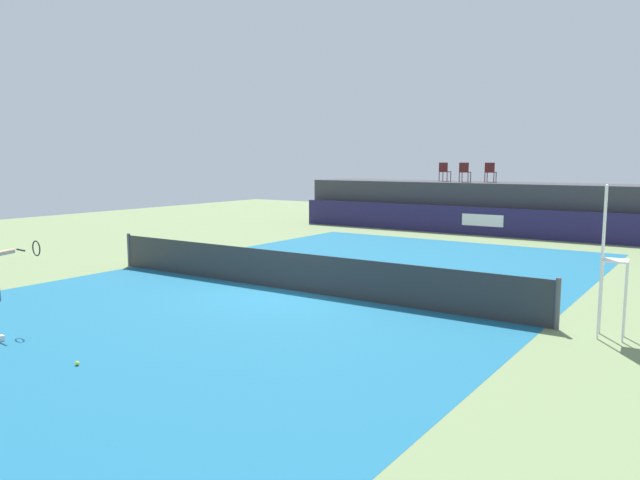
{
  "coord_description": "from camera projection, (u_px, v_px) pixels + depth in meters",
  "views": [
    {
      "loc": [
        8.79,
        -11.79,
        3.18
      ],
      "look_at": [
        -0.58,
        2.0,
        1.0
      ],
      "focal_mm": 34.17,
      "sensor_mm": 36.0,
      "label": 1
    }
  ],
  "objects": [
    {
      "name": "umpire_chair",
      "position": [
        609.0,
        251.0,
        10.85
      ],
      "size": [
        0.48,
        0.48,
        2.76
      ],
      "color": "white",
      "rests_on": "ground"
    },
    {
      "name": "spectator_chair_center",
      "position": [
        490.0,
        171.0,
        27.33
      ],
      "size": [
        0.47,
        0.47,
        0.89
      ],
      "color": "#561919",
      "rests_on": "spectator_platform"
    },
    {
      "name": "sponsor_wall",
      "position": [
        482.0,
        221.0,
        25.98
      ],
      "size": [
        18.0,
        0.22,
        1.2
      ],
      "color": "#231E4C",
      "rests_on": "ground"
    },
    {
      "name": "spectator_chair_far_left",
      "position": [
        444.0,
        171.0,
        28.7
      ],
      "size": [
        0.46,
        0.46,
        0.89
      ],
      "color": "#561919",
      "rests_on": "spectator_platform"
    },
    {
      "name": "spectator_chair_left",
      "position": [
        465.0,
        171.0,
        27.72
      ],
      "size": [
        0.47,
        0.47,
        0.89
      ],
      "color": "#561919",
      "rests_on": "spectator_platform"
    },
    {
      "name": "ground_plane",
      "position": [
        356.0,
        272.0,
        17.45
      ],
      "size": [
        48.0,
        48.0,
        0.0
      ],
      "primitive_type": "plane",
      "color": "#6B7F51"
    },
    {
      "name": "net_post_far",
      "position": [
        557.0,
        304.0,
        11.47
      ],
      "size": [
        0.1,
        0.1,
        1.0
      ],
      "primitive_type": "cylinder",
      "color": "#4C4C51",
      "rests_on": "ground"
    },
    {
      "name": "court_inner",
      "position": [
        294.0,
        291.0,
        14.98
      ],
      "size": [
        12.0,
        22.0,
        0.0
      ],
      "primitive_type": "cube",
      "color": "#16597A",
      "rests_on": "ground"
    },
    {
      "name": "tennis_ball",
      "position": [
        77.0,
        363.0,
        9.5
      ],
      "size": [
        0.07,
        0.07,
        0.07
      ],
      "primitive_type": "sphere",
      "color": "#D8EA33",
      "rests_on": "court_inner"
    },
    {
      "name": "tennis_net",
      "position": [
        294.0,
        272.0,
        14.92
      ],
      "size": [
        12.4,
        0.02,
        0.95
      ],
      "primitive_type": "cube",
      "color": "#2D2D2D",
      "rests_on": "ground"
    },
    {
      "name": "spectator_platform",
      "position": [
        496.0,
        207.0,
        27.39
      ],
      "size": [
        18.0,
        2.8,
        2.2
      ],
      "primitive_type": "cube",
      "color": "#38383D",
      "rests_on": "ground"
    },
    {
      "name": "net_post_near",
      "position": [
        129.0,
        250.0,
        18.37
      ],
      "size": [
        0.1,
        0.1,
        1.0
      ],
      "primitive_type": "cylinder",
      "color": "#4C4C51",
      "rests_on": "ground"
    }
  ]
}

